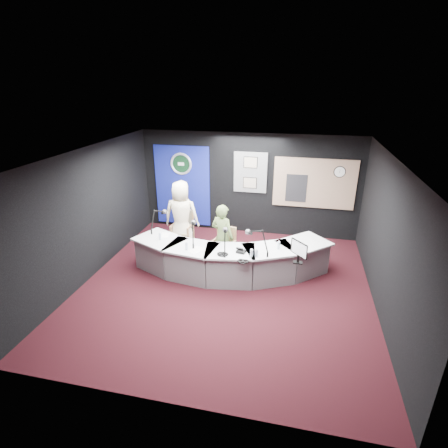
% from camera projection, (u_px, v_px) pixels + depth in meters
% --- Properties ---
extents(ground, '(6.00, 6.00, 0.00)m').
position_uv_depth(ground, '(225.00, 286.00, 7.44)').
color(ground, black).
rests_on(ground, ground).
extents(ceiling, '(6.00, 6.00, 0.02)m').
position_uv_depth(ceiling, '(225.00, 155.00, 6.36)').
color(ceiling, silver).
rests_on(ceiling, ground).
extents(wall_back, '(6.00, 0.02, 2.80)m').
position_uv_depth(wall_back, '(248.00, 185.00, 9.61)').
color(wall_back, black).
rests_on(wall_back, ground).
extents(wall_front, '(6.00, 0.02, 2.80)m').
position_uv_depth(wall_front, '(172.00, 321.00, 4.20)').
color(wall_front, black).
rests_on(wall_front, ground).
extents(wall_left, '(0.02, 6.00, 2.80)m').
position_uv_depth(wall_left, '(89.00, 214.00, 7.50)').
color(wall_left, black).
rests_on(wall_left, ground).
extents(wall_right, '(0.02, 6.00, 2.80)m').
position_uv_depth(wall_right, '(387.00, 240.00, 6.30)').
color(wall_right, black).
rests_on(wall_right, ground).
extents(broadcast_desk, '(4.50, 1.90, 0.75)m').
position_uv_depth(broadcast_desk, '(228.00, 259.00, 7.80)').
color(broadcast_desk, silver).
rests_on(broadcast_desk, ground).
extents(backdrop_panel, '(1.60, 0.05, 2.30)m').
position_uv_depth(backdrop_panel, '(183.00, 186.00, 10.02)').
color(backdrop_panel, navy).
rests_on(backdrop_panel, wall_back).
extents(agency_seal, '(0.63, 0.07, 0.63)m').
position_uv_depth(agency_seal, '(181.00, 164.00, 9.73)').
color(agency_seal, silver).
rests_on(agency_seal, backdrop_panel).
extents(seal_center, '(0.48, 0.01, 0.48)m').
position_uv_depth(seal_center, '(181.00, 164.00, 9.73)').
color(seal_center, black).
rests_on(seal_center, backdrop_panel).
extents(pinboard, '(0.90, 0.04, 1.10)m').
position_uv_depth(pinboard, '(250.00, 173.00, 9.43)').
color(pinboard, slate).
rests_on(pinboard, wall_back).
extents(framed_photo_upper, '(0.34, 0.02, 0.27)m').
position_uv_depth(framed_photo_upper, '(250.00, 163.00, 9.30)').
color(framed_photo_upper, gray).
rests_on(framed_photo_upper, pinboard).
extents(framed_photo_lower, '(0.34, 0.02, 0.27)m').
position_uv_depth(framed_photo_lower, '(250.00, 183.00, 9.51)').
color(framed_photo_lower, gray).
rests_on(framed_photo_lower, pinboard).
extents(booth_window_frame, '(2.12, 0.06, 1.32)m').
position_uv_depth(booth_window_frame, '(314.00, 183.00, 9.17)').
color(booth_window_frame, '#9C7962').
rests_on(booth_window_frame, wall_back).
extents(booth_glow, '(2.00, 0.02, 1.20)m').
position_uv_depth(booth_glow, '(314.00, 184.00, 9.16)').
color(booth_glow, '#FADD9E').
rests_on(booth_glow, booth_window_frame).
extents(equipment_rack, '(0.55, 0.02, 0.75)m').
position_uv_depth(equipment_rack, '(296.00, 188.00, 9.29)').
color(equipment_rack, black).
rests_on(equipment_rack, booth_window_frame).
extents(wall_clock, '(0.28, 0.01, 0.28)m').
position_uv_depth(wall_clock, '(340.00, 172.00, 8.89)').
color(wall_clock, white).
rests_on(wall_clock, booth_window_frame).
extents(armchair_left, '(0.63, 0.63, 1.07)m').
position_uv_depth(armchair_left, '(182.00, 228.00, 8.97)').
color(armchair_left, '#9D7047').
rests_on(armchair_left, ground).
extents(armchair_right, '(0.72, 0.72, 1.07)m').
position_uv_depth(armchair_right, '(222.00, 246.00, 8.02)').
color(armchair_right, '#9D7047').
rests_on(armchair_right, ground).
extents(draped_jacket, '(0.50, 0.12, 0.70)m').
position_uv_depth(draped_jacket, '(184.00, 222.00, 9.17)').
color(draped_jacket, '#686458').
rests_on(draped_jacket, armchair_left).
extents(person_man, '(0.93, 0.66, 1.79)m').
position_uv_depth(person_man, '(181.00, 215.00, 8.83)').
color(person_man, beige).
rests_on(person_man, ground).
extents(person_woman, '(0.66, 0.55, 1.55)m').
position_uv_depth(person_woman, '(222.00, 237.00, 7.93)').
color(person_woman, '#586E3A').
rests_on(person_woman, ground).
extents(computer_monitor, '(0.30, 0.32, 0.28)m').
position_uv_depth(computer_monitor, '(299.00, 248.00, 6.73)').
color(computer_monitor, black).
rests_on(computer_monitor, broadcast_desk).
extents(desk_phone, '(0.21, 0.18, 0.05)m').
position_uv_depth(desk_phone, '(241.00, 251.00, 7.25)').
color(desk_phone, black).
rests_on(desk_phone, broadcast_desk).
extents(headphones_near, '(0.21, 0.21, 0.03)m').
position_uv_depth(headphones_near, '(243.00, 261.00, 6.88)').
color(headphones_near, black).
rests_on(headphones_near, broadcast_desk).
extents(headphones_far, '(0.24, 0.24, 0.04)m').
position_uv_depth(headphones_far, '(223.00, 254.00, 7.16)').
color(headphones_far, black).
rests_on(headphones_far, broadcast_desk).
extents(paper_stack, '(0.23, 0.30, 0.00)m').
position_uv_depth(paper_stack, '(164.00, 235.00, 8.06)').
color(paper_stack, white).
rests_on(paper_stack, broadcast_desk).
extents(notepad, '(0.35, 0.40, 0.00)m').
position_uv_depth(notepad, '(196.00, 250.00, 7.37)').
color(notepad, white).
rests_on(notepad, broadcast_desk).
extents(boom_mic_a, '(0.22, 0.73, 0.60)m').
position_uv_depth(boom_mic_a, '(158.00, 218.00, 8.28)').
color(boom_mic_a, black).
rests_on(boom_mic_a, broadcast_desk).
extents(boom_mic_b, '(0.29, 0.72, 0.60)m').
position_uv_depth(boom_mic_b, '(193.00, 230.00, 7.61)').
color(boom_mic_b, black).
rests_on(boom_mic_b, broadcast_desk).
extents(boom_mic_c, '(0.24, 0.73, 0.60)m').
position_uv_depth(boom_mic_c, '(225.00, 237.00, 7.24)').
color(boom_mic_c, black).
rests_on(boom_mic_c, broadcast_desk).
extents(boom_mic_d, '(0.59, 0.52, 0.60)m').
position_uv_depth(boom_mic_d, '(258.00, 238.00, 7.19)').
color(boom_mic_d, black).
rests_on(boom_mic_d, broadcast_desk).
extents(water_bottles, '(3.11, 0.54, 0.18)m').
position_uv_depth(water_bottles, '(225.00, 245.00, 7.39)').
color(water_bottles, silver).
rests_on(water_bottles, broadcast_desk).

